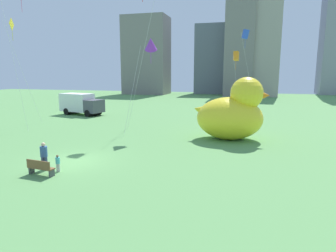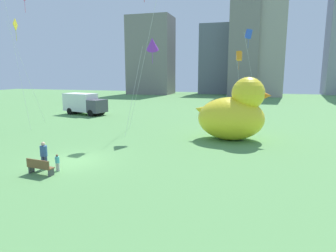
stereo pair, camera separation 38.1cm
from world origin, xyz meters
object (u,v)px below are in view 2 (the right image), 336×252
(person_child, at_px, (57,162))
(box_truck, at_px, (84,104))
(kite_orange, at_px, (239,56))
(kite_purple, at_px, (152,44))
(kite_pink, at_px, (23,1))
(kite_yellow, at_px, (16,29))
(giant_inflatable_duck, at_px, (234,113))
(kite_blue, at_px, (249,34))
(park_bench, at_px, (40,167))
(person_adult, at_px, (44,154))

(person_child, xyz_separation_m, box_truck, (-11.47, 21.30, 0.90))
(kite_orange, bearing_deg, kite_purple, -117.37)
(kite_orange, bearing_deg, box_truck, -170.06)
(person_child, relative_size, kite_purple, 0.11)
(kite_orange, bearing_deg, kite_pink, -145.30)
(kite_purple, height_order, kite_yellow, kite_yellow)
(giant_inflatable_duck, distance_m, kite_yellow, 24.80)
(person_child, height_order, kite_blue, kite_blue)
(giant_inflatable_duck, height_order, kite_yellow, kite_yellow)
(park_bench, bearing_deg, person_child, 56.11)
(park_bench, xyz_separation_m, box_truck, (-10.91, 22.13, 0.98))
(person_child, relative_size, kite_blue, 0.09)
(person_child, distance_m, box_truck, 24.21)
(kite_yellow, bearing_deg, kite_orange, 26.92)
(person_adult, bearing_deg, kite_pink, 132.73)
(giant_inflatable_duck, bearing_deg, person_child, -129.25)
(person_adult, bearing_deg, kite_orange, 68.70)
(kite_purple, height_order, kite_pink, kite_pink)
(kite_purple, bearing_deg, person_adult, -103.63)
(park_bench, distance_m, kite_orange, 28.22)
(person_adult, xyz_separation_m, kite_blue, (10.68, 25.15, 9.38))
(kite_yellow, bearing_deg, giant_inflatable_duck, -4.78)
(giant_inflatable_duck, bearing_deg, person_adult, -132.16)
(kite_orange, distance_m, kite_yellow, 25.83)
(park_bench, bearing_deg, kite_blue, 68.44)
(kite_yellow, bearing_deg, box_truck, 71.36)
(giant_inflatable_duck, distance_m, kite_orange, 14.64)
(box_truck, xyz_separation_m, kite_pink, (0.33, -10.21, 11.01))
(person_child, xyz_separation_m, kite_pink, (-11.14, 11.09, 11.90))
(person_adult, bearing_deg, kite_purple, 76.37)
(giant_inflatable_duck, xyz_separation_m, kite_yellow, (-23.39, 1.96, 8.01))
(park_bench, height_order, person_child, person_child)
(person_adult, distance_m, kite_purple, 13.88)
(kite_purple, distance_m, kite_pink, 13.69)
(person_adult, height_order, kite_pink, kite_pink)
(kite_pink, distance_m, kite_blue, 25.29)
(kite_purple, bearing_deg, kite_yellow, 174.21)
(park_bench, bearing_deg, box_truck, 116.25)
(kite_blue, bearing_deg, person_adult, -113.00)
(box_truck, distance_m, kite_pink, 15.02)
(person_child, xyz_separation_m, kite_purple, (1.85, 11.57, 7.59))
(box_truck, relative_size, kite_blue, 0.60)
(park_bench, bearing_deg, kite_yellow, 134.22)
(park_bench, relative_size, person_adult, 1.00)
(kite_pink, xyz_separation_m, kite_yellow, (-3.06, 2.11, -2.19))
(box_truck, relative_size, kite_yellow, 0.58)
(person_adult, relative_size, giant_inflatable_duck, 0.26)
(person_adult, xyz_separation_m, kite_yellow, (-13.26, 13.15, 9.35))
(park_bench, xyz_separation_m, giant_inflatable_duck, (9.74, 12.07, 1.78))
(person_adult, bearing_deg, kite_blue, 67.00)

